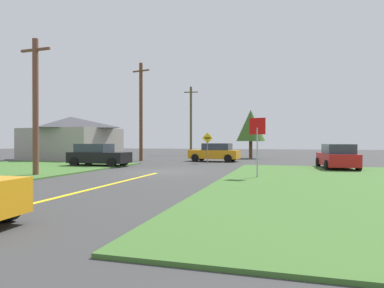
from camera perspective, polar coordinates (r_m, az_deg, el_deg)
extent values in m
plane|color=#383838|center=(19.80, -5.04, -4.74)|extent=(120.00, 120.00, 0.00)
cube|color=#3E682C|center=(14.90, 27.92, -6.34)|extent=(12.00, 20.00, 0.08)
cube|color=yellow|center=(12.68, -18.01, -7.65)|extent=(0.20, 14.00, 0.01)
cylinder|color=#9EA0A8|center=(16.15, 11.11, -1.58)|extent=(0.07, 0.07, 2.44)
cube|color=red|center=(16.16, 11.12, 3.02)|extent=(0.77, 0.21, 0.79)
cube|color=red|center=(23.23, 23.55, -2.43)|extent=(2.15, 4.44, 0.76)
cube|color=#2D3842|center=(22.83, 23.76, -0.77)|extent=(1.77, 2.49, 0.60)
cylinder|color=black|center=(24.51, 20.78, -2.97)|extent=(0.27, 0.70, 0.68)
cylinder|color=black|center=(24.87, 24.79, -2.94)|extent=(0.27, 0.70, 0.68)
cylinder|color=black|center=(21.63, 22.11, -3.43)|extent=(0.27, 0.70, 0.68)
cylinder|color=black|center=(22.05, 26.62, -3.37)|extent=(0.27, 0.70, 0.68)
cube|color=orange|center=(29.83, 3.83, -1.77)|extent=(4.56, 2.17, 0.76)
cube|color=#2D3842|center=(29.73, 4.32, -0.46)|extent=(2.57, 1.77, 0.60)
cylinder|color=black|center=(29.51, 0.54, -2.37)|extent=(0.70, 0.28, 0.68)
cylinder|color=black|center=(31.13, 1.66, -2.23)|extent=(0.70, 0.28, 0.68)
cylinder|color=black|center=(28.60, 6.19, -2.46)|extent=(0.70, 0.28, 0.68)
cylinder|color=black|center=(30.27, 7.03, -2.30)|extent=(0.70, 0.28, 0.68)
cylinder|color=black|center=(8.58, -29.16, -9.31)|extent=(0.69, 0.25, 0.68)
cube|color=black|center=(24.74, -15.56, -2.23)|extent=(4.28, 1.84, 0.76)
cube|color=#2D3842|center=(24.93, -16.38, -0.65)|extent=(2.35, 1.62, 0.60)
cylinder|color=black|center=(24.82, -11.61, -2.91)|extent=(0.68, 0.22, 0.68)
cylinder|color=black|center=(23.25, -13.64, -3.14)|extent=(0.68, 0.22, 0.68)
cylinder|color=black|center=(26.28, -17.25, -2.74)|extent=(0.68, 0.22, 0.68)
cylinder|color=black|center=(24.80, -19.51, -2.93)|extent=(0.68, 0.22, 0.68)
cylinder|color=brown|center=(18.99, -25.21, 5.67)|extent=(0.30, 0.30, 7.06)
cube|color=brown|center=(19.49, -25.24, 14.38)|extent=(1.80, 0.21, 0.12)
cylinder|color=brown|center=(31.02, -8.74, 5.44)|extent=(0.32, 0.32, 8.98)
cube|color=brown|center=(31.58, -8.74, 12.27)|extent=(1.78, 0.51, 0.12)
cylinder|color=brown|center=(43.73, -0.18, 3.98)|extent=(0.30, 0.30, 8.97)
cube|color=brown|center=(44.13, -0.18, 8.87)|extent=(1.80, 0.34, 0.12)
cylinder|color=slate|center=(27.17, 2.67, -1.15)|extent=(0.08, 0.08, 2.07)
cube|color=yellow|center=(27.16, 2.67, 1.04)|extent=(0.90, 0.16, 0.91)
cube|color=black|center=(27.16, 2.67, 1.04)|extent=(0.45, 0.10, 0.10)
cylinder|color=brown|center=(35.56, 10.01, -0.98)|extent=(0.36, 0.36, 1.82)
cone|color=#376022|center=(35.59, 10.02, 3.15)|extent=(3.01, 3.01, 3.31)
cube|color=gray|center=(34.81, -20.06, -0.01)|extent=(9.03, 6.89, 3.06)
pyramid|color=#3F3F44|center=(34.86, -20.07, 3.45)|extent=(9.03, 6.89, 1.16)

